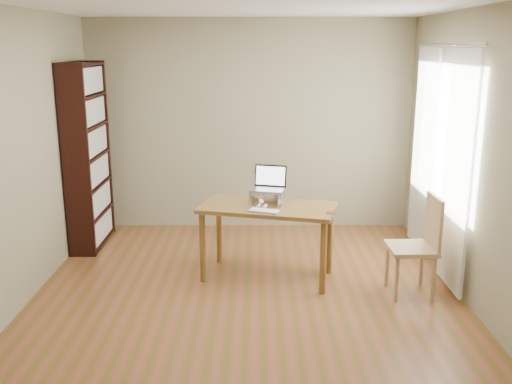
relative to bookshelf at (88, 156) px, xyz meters
name	(u,v)px	position (x,y,z in m)	size (l,w,h in m)	color
room	(250,161)	(1.86, -1.54, 0.25)	(4.04, 4.54, 2.64)	brown
bookshelf	(88,156)	(0.00, 0.00, 0.00)	(0.30, 0.90, 2.10)	black
curtains	(439,158)	(3.75, -0.75, 0.12)	(0.03, 1.90, 2.25)	white
desk	(268,216)	(2.03, -1.00, -0.41)	(1.42, 0.95, 0.75)	brown
laptop_stand	(268,195)	(2.03, -0.92, -0.22)	(0.32, 0.25, 0.13)	silver
laptop	(268,183)	(2.03, -0.87, -0.11)	(0.37, 0.34, 0.23)	silver
keyboard	(264,211)	(1.99, -1.22, -0.29)	(0.33, 0.23, 0.02)	silver
coaster	(332,213)	(2.62, -1.25, -0.30)	(0.10, 0.10, 0.01)	brown
cat	(265,196)	(2.01, -0.89, -0.23)	(0.25, 0.48, 0.15)	#423934
chair	(420,242)	(3.43, -1.40, -0.54)	(0.43, 0.43, 0.95)	tan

